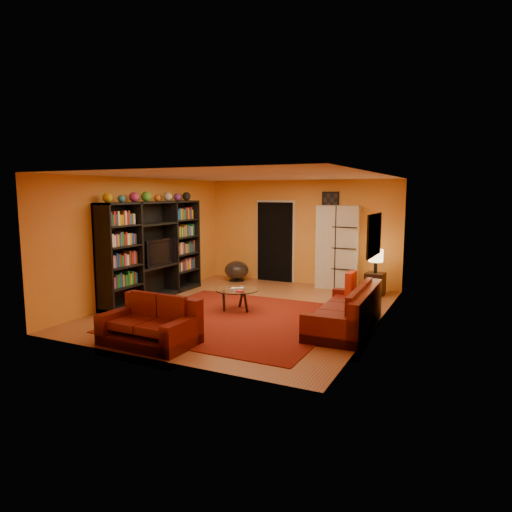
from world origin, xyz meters
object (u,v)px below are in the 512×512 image
at_px(tv, 157,252).
at_px(loveseat, 153,324).
at_px(storage_cabinet, 338,247).
at_px(table_lamp, 376,256).
at_px(bowl_chair, 237,270).
at_px(sofa, 350,312).
at_px(coffee_table, 237,292).
at_px(entertainment_unit, 153,250).
at_px(side_table, 375,284).

distance_m(tv, loveseat, 3.17).
xyz_separation_m(storage_cabinet, table_lamp, (0.99, -0.39, -0.12)).
xyz_separation_m(storage_cabinet, bowl_chair, (-2.60, -0.30, -0.72)).
distance_m(sofa, table_lamp, 2.87).
bearing_deg(coffee_table, entertainment_unit, 175.27).
bearing_deg(sofa, coffee_table, 172.29).
bearing_deg(side_table, bowl_chair, 178.55).
distance_m(entertainment_unit, tv, 0.10).
relative_size(tv, storage_cabinet, 0.50).
height_order(tv, coffee_table, tv).
relative_size(tv, coffee_table, 1.20).
relative_size(tv, loveseat, 0.70).
bearing_deg(sofa, table_lamp, 90.70).
distance_m(tv, storage_cabinet, 4.23).
bearing_deg(entertainment_unit, bowl_chair, 74.65).
height_order(entertainment_unit, side_table, entertainment_unit).
xyz_separation_m(sofa, table_lamp, (-0.14, 2.81, 0.59)).
bearing_deg(sofa, storage_cabinet, 107.23).
xyz_separation_m(storage_cabinet, side_table, (0.99, -0.39, -0.74)).
bearing_deg(table_lamp, sofa, -87.09).
relative_size(entertainment_unit, bowl_chair, 4.78).
height_order(tv, storage_cabinet, storage_cabinet).
height_order(bowl_chair, side_table, bowl_chair).
bearing_deg(bowl_chair, coffee_table, -61.55).
bearing_deg(tv, entertainment_unit, 144.20).
distance_m(storage_cabinet, side_table, 1.29).
height_order(sofa, loveseat, same).
distance_m(loveseat, storage_cabinet, 5.45).
distance_m(side_table, table_lamp, 0.63).
height_order(tv, loveseat, tv).
height_order(sofa, storage_cabinet, storage_cabinet).
height_order(entertainment_unit, bowl_chair, entertainment_unit).
bearing_deg(storage_cabinet, sofa, -76.51).
xyz_separation_m(loveseat, coffee_table, (0.26, 2.24, 0.09)).
bearing_deg(coffee_table, table_lamp, 50.49).
xyz_separation_m(entertainment_unit, storage_cabinet, (3.28, 2.80, -0.06)).
relative_size(entertainment_unit, loveseat, 2.09).
relative_size(coffee_table, side_table, 1.67).
distance_m(entertainment_unit, loveseat, 3.16).
height_order(entertainment_unit, sofa, entertainment_unit).
distance_m(loveseat, coffee_table, 2.26).
height_order(tv, sofa, tv).
height_order(entertainment_unit, table_lamp, entertainment_unit).
height_order(storage_cabinet, side_table, storage_cabinet).
bearing_deg(entertainment_unit, coffee_table, -4.73).
relative_size(sofa, storage_cabinet, 1.12).
xyz_separation_m(entertainment_unit, coffee_table, (2.14, -0.18, -0.67)).
bearing_deg(sofa, tv, 171.70).
xyz_separation_m(sofa, loveseat, (-2.54, -2.02, 0.00)).
xyz_separation_m(tv, loveseat, (1.83, -2.49, -0.72)).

